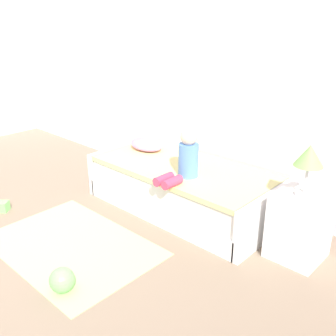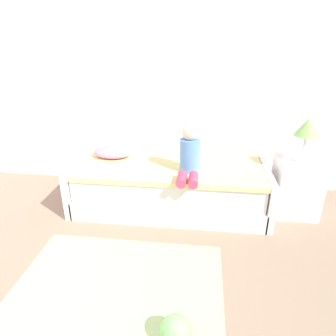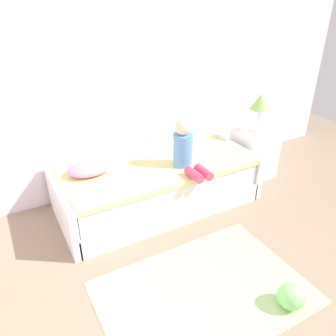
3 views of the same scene
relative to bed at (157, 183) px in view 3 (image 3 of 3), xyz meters
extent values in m
cube|color=white|center=(-0.59, 0.60, 1.20)|extent=(7.20, 0.10, 2.90)
cube|color=white|center=(0.00, 0.00, -0.15)|extent=(2.00, 1.00, 0.20)
cube|color=white|center=(0.00, 0.00, 0.08)|extent=(1.94, 0.94, 0.25)
cube|color=#E5E08C|center=(0.00, 0.00, 0.23)|extent=(1.98, 0.98, 0.05)
cube|color=white|center=(-1.02, 0.00, 0.00)|extent=(0.07, 1.00, 0.50)
cube|color=white|center=(1.02, 0.00, 0.00)|extent=(0.07, 1.00, 0.50)
cube|color=white|center=(1.35, -0.02, 0.05)|extent=(0.44, 0.44, 0.60)
cylinder|color=silver|center=(1.35, -0.02, 0.37)|extent=(0.15, 0.15, 0.03)
cylinder|color=silver|center=(1.35, -0.02, 0.50)|extent=(0.02, 0.02, 0.24)
cone|color=#8CCC66|center=(1.35, -0.02, 0.71)|extent=(0.24, 0.24, 0.18)
cylinder|color=#598CD1|center=(0.21, -0.18, 0.42)|extent=(0.20, 0.20, 0.34)
sphere|color=beige|center=(0.21, -0.18, 0.67)|extent=(0.17, 0.17, 0.17)
cylinder|color=#D83F60|center=(0.16, -0.48, 0.30)|extent=(0.09, 0.22, 0.09)
cylinder|color=#D83F60|center=(0.27, -0.48, 0.30)|extent=(0.09, 0.22, 0.09)
ellipsoid|color=#EA8CC6|center=(-0.68, 0.10, 0.32)|extent=(0.44, 0.30, 0.13)
sphere|color=#7FD872|center=(0.23, -1.71, -0.15)|extent=(0.20, 0.20, 0.20)
cube|color=#B2D189|center=(-0.26, -1.30, -0.24)|extent=(1.60, 1.10, 0.01)
camera|label=1|loc=(2.53, -2.97, 1.79)|focal=41.64mm
camera|label=2|loc=(0.33, -2.98, 1.51)|focal=31.71mm
camera|label=3|loc=(-1.39, -2.76, 1.84)|focal=35.41mm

